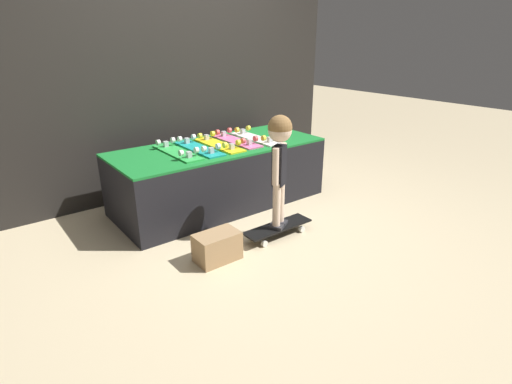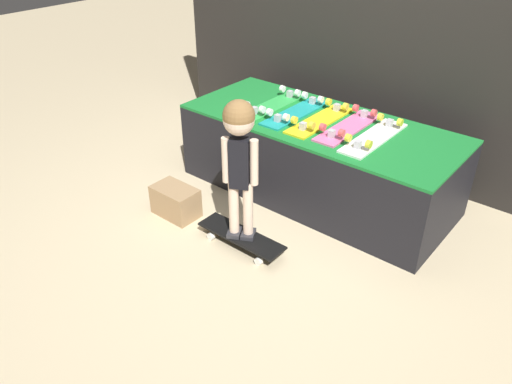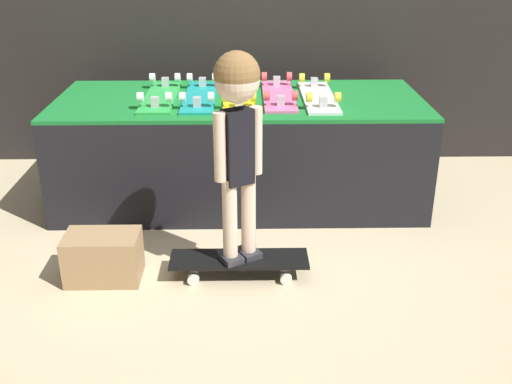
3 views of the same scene
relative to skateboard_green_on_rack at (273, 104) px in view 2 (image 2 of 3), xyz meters
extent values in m
plane|color=beige|center=(0.44, -0.57, -0.62)|extent=(16.00, 16.00, 0.00)
cube|color=black|center=(0.44, 0.70, 0.55)|extent=(3.83, 0.10, 2.34)
cube|color=black|center=(0.44, 0.00, -0.33)|extent=(2.03, 0.85, 0.58)
cube|color=#19752D|center=(0.44, 0.00, -0.03)|extent=(2.03, 0.85, 0.02)
cube|color=green|center=(0.00, 0.00, -0.01)|extent=(0.17, 0.67, 0.01)
cube|color=#B7B7BC|center=(0.00, 0.22, 0.02)|extent=(0.04, 0.04, 0.05)
cylinder|color=white|center=(0.07, 0.22, 0.05)|extent=(0.03, 0.05, 0.05)
cylinder|color=white|center=(-0.07, 0.22, 0.05)|extent=(0.03, 0.05, 0.05)
cube|color=#B7B7BC|center=(0.00, -0.22, 0.02)|extent=(0.04, 0.04, 0.05)
cylinder|color=white|center=(0.07, -0.22, 0.05)|extent=(0.03, 0.05, 0.05)
cylinder|color=white|center=(-0.07, -0.22, 0.05)|extent=(0.03, 0.05, 0.05)
cube|color=teal|center=(0.22, 0.00, -0.01)|extent=(0.17, 0.67, 0.01)
cube|color=#B7B7BC|center=(0.22, 0.22, 0.02)|extent=(0.04, 0.04, 0.05)
cylinder|color=white|center=(0.29, 0.22, 0.05)|extent=(0.03, 0.05, 0.05)
cylinder|color=white|center=(0.14, 0.22, 0.05)|extent=(0.03, 0.05, 0.05)
cube|color=#B7B7BC|center=(0.22, -0.22, 0.02)|extent=(0.04, 0.04, 0.05)
cylinder|color=white|center=(0.29, -0.22, 0.05)|extent=(0.03, 0.05, 0.05)
cylinder|color=white|center=(0.14, -0.22, 0.05)|extent=(0.03, 0.05, 0.05)
cube|color=yellow|center=(0.44, -0.01, -0.01)|extent=(0.17, 0.67, 0.01)
cube|color=#B7B7BC|center=(0.44, 0.21, 0.02)|extent=(0.04, 0.04, 0.05)
cylinder|color=yellow|center=(0.51, 0.21, 0.05)|extent=(0.03, 0.05, 0.05)
cylinder|color=yellow|center=(0.36, 0.21, 0.05)|extent=(0.03, 0.05, 0.05)
cube|color=#B7B7BC|center=(0.44, -0.23, 0.02)|extent=(0.04, 0.04, 0.05)
cylinder|color=yellow|center=(0.51, -0.23, 0.05)|extent=(0.03, 0.05, 0.05)
cylinder|color=yellow|center=(0.36, -0.23, 0.05)|extent=(0.03, 0.05, 0.05)
cube|color=pink|center=(0.65, 0.02, -0.01)|extent=(0.17, 0.67, 0.01)
cube|color=#B7B7BC|center=(0.65, 0.24, 0.02)|extent=(0.04, 0.04, 0.05)
cylinder|color=#D84C4C|center=(0.73, 0.24, 0.05)|extent=(0.03, 0.05, 0.05)
cylinder|color=#D84C4C|center=(0.58, 0.24, 0.05)|extent=(0.03, 0.05, 0.05)
cube|color=#B7B7BC|center=(0.65, -0.20, 0.02)|extent=(0.04, 0.04, 0.05)
cylinder|color=#D84C4C|center=(0.73, -0.20, 0.05)|extent=(0.03, 0.05, 0.05)
cylinder|color=#D84C4C|center=(0.58, -0.20, 0.05)|extent=(0.03, 0.05, 0.05)
cube|color=white|center=(0.87, -0.02, -0.01)|extent=(0.17, 0.67, 0.01)
cube|color=#B7B7BC|center=(0.87, 0.20, 0.02)|extent=(0.04, 0.04, 0.05)
cylinder|color=yellow|center=(0.95, 0.20, 0.05)|extent=(0.03, 0.05, 0.05)
cylinder|color=yellow|center=(0.80, 0.20, 0.05)|extent=(0.03, 0.05, 0.05)
cube|color=#B7B7BC|center=(0.87, -0.24, 0.02)|extent=(0.04, 0.04, 0.05)
cylinder|color=yellow|center=(0.95, -0.24, 0.05)|extent=(0.03, 0.05, 0.05)
cylinder|color=yellow|center=(0.80, -0.24, 0.05)|extent=(0.03, 0.05, 0.05)
cube|color=black|center=(0.44, -0.89, -0.53)|extent=(0.63, 0.18, 0.01)
cube|color=#B7B7BC|center=(0.65, -0.89, -0.57)|extent=(0.04, 0.04, 0.05)
cylinder|color=white|center=(0.65, -0.81, -0.59)|extent=(0.05, 0.03, 0.05)
cylinder|color=white|center=(0.65, -0.96, -0.59)|extent=(0.05, 0.03, 0.05)
cube|color=#B7B7BC|center=(0.23, -0.89, -0.57)|extent=(0.04, 0.04, 0.05)
cylinder|color=white|center=(0.23, -0.81, -0.59)|extent=(0.05, 0.03, 0.05)
cylinder|color=white|center=(0.23, -0.96, -0.59)|extent=(0.05, 0.03, 0.05)
cube|color=#2D2D33|center=(0.48, -0.86, -0.51)|extent=(0.13, 0.14, 0.03)
cylinder|color=beige|center=(0.48, -0.86, -0.31)|extent=(0.06, 0.06, 0.37)
cube|color=#2D2D33|center=(0.40, -0.91, -0.51)|extent=(0.13, 0.14, 0.03)
cylinder|color=beige|center=(0.40, -0.91, -0.31)|extent=(0.06, 0.06, 0.37)
cube|color=black|center=(0.44, -0.89, 0.01)|extent=(0.15, 0.13, 0.32)
cylinder|color=beige|center=(0.51, -0.85, 0.02)|extent=(0.05, 0.05, 0.30)
cylinder|color=beige|center=(0.36, -0.93, 0.02)|extent=(0.05, 0.05, 0.30)
sphere|color=beige|center=(0.44, -0.89, 0.29)|extent=(0.19, 0.19, 0.19)
sphere|color=olive|center=(0.44, -0.89, 0.31)|extent=(0.19, 0.19, 0.19)
cube|color=#A37F56|center=(-0.17, -0.90, -0.51)|extent=(0.33, 0.21, 0.22)
camera|label=1|loc=(-1.55, -3.15, 0.97)|focal=28.00mm
camera|label=2|loc=(2.19, -2.86, 1.43)|focal=35.00mm
camera|label=3|loc=(0.47, -3.25, 0.84)|focal=42.00mm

